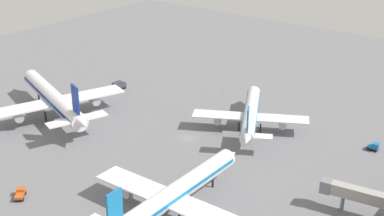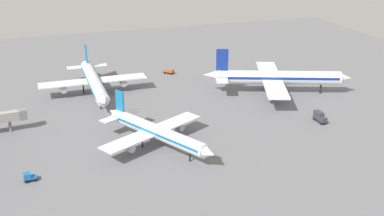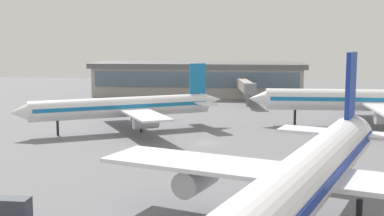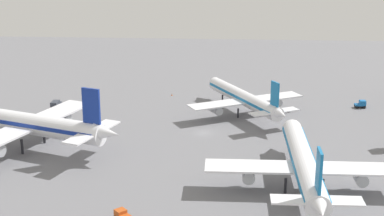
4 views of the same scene
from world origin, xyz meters
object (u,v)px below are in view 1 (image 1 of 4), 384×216
(airplane_at_gate, at_px, (174,194))
(safety_cone_near_gate, at_px, (223,93))
(pushback_tractor, at_px, (20,194))
(airplane_distant, at_px, (54,98))
(catering_truck, at_px, (119,86))
(baggage_tug, at_px, (374,147))
(airplane_taxiing, at_px, (251,114))

(airplane_at_gate, bearing_deg, safety_cone_near_gate, 25.64)
(airplane_at_gate, distance_m, pushback_tractor, 38.77)
(airplane_at_gate, xyz_separation_m, airplane_distant, (19.94, 66.58, 0.65))
(pushback_tractor, xyz_separation_m, safety_cone_near_gate, (86.79, 0.05, -0.67))
(pushback_tractor, bearing_deg, catering_truck, -16.41)
(pushback_tractor, bearing_deg, baggage_tug, -79.95)
(airplane_at_gate, xyz_separation_m, catering_truck, (49.80, 67.26, -3.93))
(airplane_at_gate, relative_size, airplane_taxiing, 1.25)
(baggage_tug, xyz_separation_m, pushback_tractor, (-77.00, 58.96, -0.19))
(baggage_tug, distance_m, safety_cone_near_gate, 59.83)
(airplane_taxiing, height_order, catering_truck, airplane_taxiing)
(airplane_taxiing, height_order, airplane_distant, airplane_distant)
(airplane_at_gate, height_order, baggage_tug, airplane_at_gate)
(airplane_at_gate, height_order, catering_truck, airplane_at_gate)
(airplane_at_gate, relative_size, baggage_tug, 15.23)
(baggage_tug, bearing_deg, airplane_taxiing, -170.04)
(airplane_distant, relative_size, pushback_tractor, 12.07)
(airplane_distant, relative_size, safety_cone_near_gate, 91.08)
(airplane_at_gate, height_order, airplane_distant, airplane_distant)
(airplane_distant, distance_m, catering_truck, 30.22)
(airplane_at_gate, bearing_deg, airplane_taxiing, 11.87)
(catering_truck, relative_size, baggage_tug, 1.68)
(airplane_taxiing, xyz_separation_m, safety_cone_near_gate, (18.86, 23.20, -4.61))
(airplane_distant, bearing_deg, airplane_at_gate, -176.43)
(airplane_taxiing, relative_size, baggage_tug, 12.17)
(airplane_taxiing, distance_m, safety_cone_near_gate, 30.25)
(airplane_distant, bearing_deg, safety_cone_near_gate, -102.50)
(airplane_taxiing, xyz_separation_m, catering_truck, (-1.08, 55.90, -3.21))
(airplane_taxiing, relative_size, pushback_tractor, 8.96)
(catering_truck, bearing_deg, baggage_tug, -83.90)
(catering_truck, bearing_deg, safety_cone_near_gate, -58.83)
(airplane_at_gate, xyz_separation_m, pushback_tractor, (-17.05, 34.50, -4.65))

